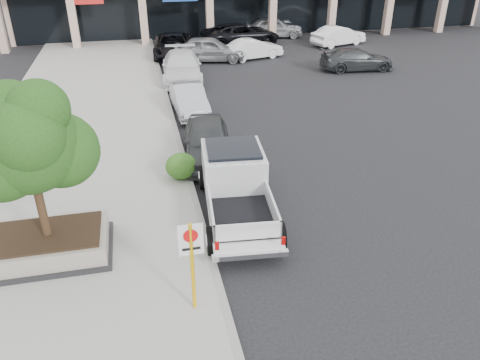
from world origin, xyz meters
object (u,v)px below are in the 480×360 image
Objects in this scene: pickup_truck at (237,188)px; lot_car_c at (357,59)px; planter at (50,244)px; curb_car_a at (208,141)px; planter_tree at (33,141)px; lot_car_d at (241,34)px; lot_car_e at (274,27)px; curb_car_c at (182,67)px; lot_car_b at (253,49)px; lot_car_f at (339,36)px; curb_car_d at (173,45)px; lot_car_a at (210,49)px; no_parking_sign at (192,255)px; curb_car_b at (189,99)px.

pickup_truck is 18.56m from lot_car_c.
planter is 7.37m from curb_car_a.
planter_tree reaches higher than pickup_truck.
lot_car_e is at bearing -62.90° from lot_car_d.
lot_car_c is at bearing 44.36° from planter.
lot_car_b is (5.36, 4.13, -0.12)m from curb_car_c.
curb_car_a is at bearing 155.39° from lot_car_d.
lot_car_d is (-5.55, 8.49, 0.16)m from lot_car_c.
lot_car_f is at bearing 32.86° from curb_car_c.
curb_car_d is (5.34, 21.94, -2.64)m from planter_tree.
lot_car_a is 10.76m from lot_car_f.
curb_car_d is at bearing 106.34° from lot_car_d.
curb_car_c is 6.77m from lot_car_b.
lot_car_b reaches higher than lot_car_c.
no_parking_sign is 13.55m from curb_car_b.
curb_car_a is 15.58m from lot_car_c.
planter is 0.78× the size of curb_car_b.
curb_car_c is 1.15× the size of lot_car_a.
lot_car_c reaches higher than planter.
pickup_truck is at bearing -79.77° from curb_car_a.
lot_car_e is (-2.25, 10.82, 0.13)m from lot_car_c.
planter is 17.07m from curb_car_c.
planter is at bearing -162.89° from pickup_truck.
curb_car_b is (5.11, 10.59, 0.20)m from planter.
pickup_truck is 4.17m from curb_car_a.
curb_car_a is at bearing 165.89° from lot_car_e.
no_parking_sign reaches higher than lot_car_c.
lot_car_a is at bearing 79.60° from no_parking_sign.
no_parking_sign reaches higher than lot_car_b.
curb_car_a is at bearing -84.77° from curb_car_d.
no_parking_sign is at bearing -94.57° from curb_car_a.
curb_car_a reaches higher than lot_car_c.
lot_car_d is at bearing -17.89° from lot_car_b.
lot_car_d reaches higher than lot_car_b.
planter is 0.79× the size of lot_car_b.
lot_car_b is 0.88× the size of lot_car_c.
lot_car_b is at bearing 170.69° from lot_car_d.
no_parking_sign is 0.53× the size of lot_car_f.
curb_car_c is 11.01m from lot_car_c.
lot_car_e is at bearing 70.25° from no_parking_sign.
curb_car_a is at bearing -86.45° from curb_car_c.
lot_car_f is (1.74, 6.90, 0.05)m from lot_car_c.
curb_car_d reaches higher than lot_car_b.
lot_car_b is at bearing 57.51° from lot_car_c.
planter is 0.68× the size of lot_car_e.
lot_car_a is at bearing 144.34° from lot_car_e.
curb_car_d is at bearing 95.11° from pickup_truck.
lot_car_b is (5.29, -1.78, -0.10)m from curb_car_d.
lot_car_d reaches higher than lot_car_f.
lot_car_c is 11.05m from lot_car_e.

